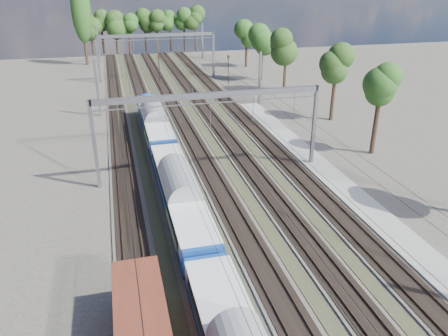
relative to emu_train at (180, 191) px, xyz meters
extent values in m
cube|color=#47423A|center=(-4.50, 22.96, -2.49)|extent=(3.00, 130.00, 0.15)
cube|color=black|center=(-4.50, 22.96, -2.40)|extent=(2.50, 130.00, 0.06)
cube|color=#473326|center=(-5.22, 22.96, -2.30)|extent=(0.08, 130.00, 0.14)
cube|color=#473326|center=(-3.78, 22.96, -2.30)|extent=(0.08, 130.00, 0.14)
cube|color=#47423A|center=(0.00, 22.96, -2.49)|extent=(3.00, 130.00, 0.15)
cube|color=black|center=(0.00, 22.96, -2.40)|extent=(2.50, 130.00, 0.06)
cube|color=#473326|center=(-0.72, 22.96, -2.30)|extent=(0.08, 130.00, 0.14)
cube|color=#473326|center=(0.72, 22.96, -2.30)|extent=(0.08, 130.00, 0.14)
cube|color=#47423A|center=(4.50, 22.96, -2.49)|extent=(3.00, 130.00, 0.15)
cube|color=black|center=(4.50, 22.96, -2.40)|extent=(2.50, 130.00, 0.06)
cube|color=#473326|center=(3.78, 22.96, -2.30)|extent=(0.08, 130.00, 0.14)
cube|color=#473326|center=(5.22, 22.96, -2.30)|extent=(0.08, 130.00, 0.14)
cube|color=#47423A|center=(9.00, 22.96, -2.49)|extent=(3.00, 130.00, 0.15)
cube|color=black|center=(9.00, 22.96, -2.40)|extent=(2.50, 130.00, 0.06)
cube|color=#473326|center=(8.28, 22.96, -2.30)|extent=(0.08, 130.00, 0.14)
cube|color=#473326|center=(9.72, 22.96, -2.30)|extent=(0.08, 130.00, 0.14)
cube|color=#47423A|center=(13.50, 22.96, -2.49)|extent=(3.00, 130.00, 0.15)
cube|color=black|center=(13.50, 22.96, -2.40)|extent=(2.50, 130.00, 0.06)
cube|color=#473326|center=(12.78, 22.96, -2.30)|extent=(0.08, 130.00, 0.14)
cube|color=#473326|center=(14.22, 22.96, -2.30)|extent=(0.08, 130.00, 0.14)
cube|color=#363123|center=(-2.25, 22.96, -2.54)|extent=(1.10, 130.00, 0.05)
cube|color=#363123|center=(2.25, 22.96, -2.54)|extent=(1.10, 130.00, 0.05)
cube|color=#363123|center=(6.75, 22.96, -2.54)|extent=(1.10, 130.00, 0.05)
cube|color=#363123|center=(11.25, 22.96, -2.54)|extent=(1.10, 130.00, 0.05)
cube|color=gray|center=(16.50, -2.04, -2.42)|extent=(3.00, 70.00, 0.30)
cube|color=slate|center=(-7.00, 7.96, 1.93)|extent=(0.35, 0.35, 9.00)
cube|color=slate|center=(16.00, 7.96, 1.93)|extent=(0.35, 0.35, 9.00)
cube|color=slate|center=(4.50, 7.96, 6.13)|extent=(23.00, 0.35, 0.60)
cube|color=slate|center=(-7.00, 55.96, 1.93)|extent=(0.35, 0.35, 9.00)
cube|color=slate|center=(16.00, 55.96, 1.93)|extent=(0.35, 0.35, 9.00)
cube|color=slate|center=(4.50, 55.96, 6.13)|extent=(23.00, 0.35, 0.60)
cube|color=slate|center=(-7.00, 32.96, 1.68)|extent=(0.35, 0.35, 8.50)
cube|color=slate|center=(-7.00, 77.96, 1.68)|extent=(0.35, 0.35, 8.50)
cube|color=slate|center=(18.30, 32.96, 1.68)|extent=(0.35, 0.35, 8.50)
cube|color=slate|center=(18.30, 77.96, 1.68)|extent=(0.35, 0.35, 8.50)
cylinder|color=black|center=(-4.50, 22.96, 2.93)|extent=(0.03, 130.00, 0.03)
cylinder|color=black|center=(-4.50, 22.96, 4.03)|extent=(0.03, 130.00, 0.03)
cylinder|color=black|center=(0.00, 22.96, 2.93)|extent=(0.03, 130.00, 0.03)
cylinder|color=black|center=(0.00, 22.96, 4.03)|extent=(0.03, 130.00, 0.03)
cylinder|color=black|center=(4.50, 22.96, 2.93)|extent=(0.03, 130.00, 0.03)
cylinder|color=black|center=(4.50, 22.96, 4.03)|extent=(0.03, 130.00, 0.03)
cylinder|color=black|center=(9.00, 22.96, 2.93)|extent=(0.03, 130.00, 0.03)
cylinder|color=black|center=(9.00, 22.96, 4.03)|extent=(0.03, 130.00, 0.03)
cylinder|color=black|center=(13.50, 22.96, 2.93)|extent=(0.03, 130.00, 0.03)
cylinder|color=black|center=(13.50, 22.96, 4.03)|extent=(0.03, 130.00, 0.03)
cylinder|color=black|center=(-8.83, 89.95, 0.19)|extent=(0.56, 0.56, 5.51)
sphere|color=#163312|center=(-8.83, 89.95, 4.60)|extent=(4.54, 4.54, 4.54)
cylinder|color=black|center=(-6.51, 89.36, 0.30)|extent=(0.56, 0.56, 5.72)
sphere|color=#163312|center=(-6.51, 89.36, 4.88)|extent=(5.09, 5.09, 5.09)
cylinder|color=black|center=(-1.67, 89.29, 0.82)|extent=(0.56, 0.56, 6.77)
sphere|color=#163312|center=(-1.67, 89.29, 6.23)|extent=(4.02, 4.02, 4.02)
cylinder|color=black|center=(1.06, 91.95, 0.56)|extent=(0.56, 0.56, 6.25)
sphere|color=#163312|center=(1.06, 91.95, 5.56)|extent=(5.25, 5.25, 5.25)
cylinder|color=black|center=(5.35, 88.07, 0.39)|extent=(0.56, 0.56, 5.91)
sphere|color=#163312|center=(5.35, 88.07, 5.12)|extent=(4.88, 4.88, 4.88)
cylinder|color=black|center=(8.80, 91.71, 0.61)|extent=(0.56, 0.56, 6.35)
sphere|color=#163312|center=(8.80, 91.71, 5.69)|extent=(4.15, 4.15, 4.15)
cylinder|color=black|center=(11.65, 90.62, 0.49)|extent=(0.56, 0.56, 6.11)
sphere|color=#163312|center=(11.65, 90.62, 5.38)|extent=(4.73, 4.73, 4.73)
cylinder|color=black|center=(15.42, 89.27, 0.40)|extent=(0.56, 0.56, 5.92)
sphere|color=#163312|center=(15.42, 89.27, 5.13)|extent=(4.95, 4.95, 4.95)
cylinder|color=black|center=(19.09, 90.48, 0.37)|extent=(0.56, 0.56, 5.87)
sphere|color=#163312|center=(19.09, 90.48, 5.06)|extent=(5.28, 5.28, 5.28)
cylinder|color=black|center=(25.39, 10.96, 0.10)|extent=(0.56, 0.56, 5.33)
sphere|color=#163312|center=(25.39, 10.96, 4.36)|extent=(3.66, 3.66, 3.66)
cylinder|color=black|center=(24.54, 22.98, 0.53)|extent=(0.56, 0.56, 6.19)
sphere|color=#163312|center=(24.54, 22.98, 5.48)|extent=(3.77, 3.77, 3.77)
cylinder|color=black|center=(24.34, 39.62, 0.73)|extent=(0.56, 0.56, 6.60)
sphere|color=#163312|center=(24.34, 39.62, 6.02)|extent=(3.64, 3.64, 3.64)
cylinder|color=black|center=(25.74, 50.87, 0.38)|extent=(0.56, 0.56, 5.89)
sphere|color=#163312|center=(25.74, 50.87, 5.09)|extent=(4.00, 4.00, 4.00)
cylinder|color=black|center=(25.44, 66.75, 0.50)|extent=(0.56, 0.56, 6.14)
sphere|color=#163312|center=(25.44, 66.75, 5.41)|extent=(4.33, 4.33, 4.33)
cylinder|color=black|center=(-10.00, 75.96, 5.43)|extent=(0.70, 0.70, 16.00)
ellipsoid|color=#274D19|center=(-10.00, 75.96, 9.43)|extent=(4.40, 4.40, 14.08)
cube|color=black|center=(0.00, -13.41, -2.00)|extent=(2.04, 3.06, 0.82)
cube|color=black|center=(0.00, -6.68, -2.00)|extent=(2.04, 3.06, 0.82)
cube|color=black|center=(0.00, 7.62, -2.00)|extent=(2.04, 3.06, 0.82)
cube|color=navy|center=(0.00, 0.47, -0.47)|extent=(2.86, 20.43, 1.94)
cube|color=silver|center=(0.00, 0.47, 0.04)|extent=(2.94, 19.61, 0.97)
cube|color=black|center=(1.48, 0.47, 0.04)|extent=(0.04, 17.36, 0.71)
cube|color=#F2A70C|center=(0.00, -4.02, -0.98)|extent=(2.96, 5.72, 0.71)
cylinder|color=gray|center=(0.00, 0.47, 0.50)|extent=(2.90, 20.43, 2.90)
cube|color=black|center=(0.00, 14.35, -2.00)|extent=(2.04, 3.06, 0.82)
cube|color=black|center=(0.00, 28.64, -2.00)|extent=(2.04, 3.06, 0.82)
cube|color=navy|center=(0.00, 21.49, -0.47)|extent=(2.86, 20.43, 1.94)
cube|color=silver|center=(0.00, 21.49, 0.04)|extent=(2.94, 19.61, 0.97)
cube|color=black|center=(1.48, 21.49, 0.04)|extent=(0.04, 17.36, 0.71)
cube|color=#F2A70C|center=(0.00, 17.00, -0.98)|extent=(2.96, 5.72, 0.71)
cylinder|color=gray|center=(0.00, 21.49, 0.50)|extent=(2.90, 20.43, 2.90)
cube|color=black|center=(-4.50, -12.39, -2.09)|extent=(1.92, 2.50, 0.67)
imported|color=black|center=(8.49, 40.48, -1.63)|extent=(0.68, 0.80, 1.86)
cylinder|color=black|center=(4.40, 52.92, -0.24)|extent=(0.13, 0.13, 4.66)
cube|color=black|center=(4.40, 52.92, 2.42)|extent=(0.38, 0.32, 0.65)
sphere|color=red|center=(4.40, 52.80, 2.60)|extent=(0.15, 0.15, 0.15)
sphere|color=#0C9919|center=(4.40, 52.80, 2.28)|extent=(0.15, 0.15, 0.15)
cylinder|color=black|center=(16.84, 47.19, -0.02)|extent=(0.14, 0.14, 5.09)
cube|color=black|center=(16.84, 47.19, 2.88)|extent=(0.38, 0.27, 0.71)
sphere|color=red|center=(16.84, 47.05, 3.08)|extent=(0.16, 0.16, 0.16)
sphere|color=#0C9919|center=(16.84, 47.05, 2.73)|extent=(0.16, 0.16, 0.16)
camera|label=1|loc=(-4.69, -33.27, 17.02)|focal=35.00mm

